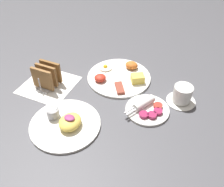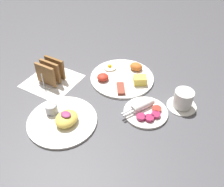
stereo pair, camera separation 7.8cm
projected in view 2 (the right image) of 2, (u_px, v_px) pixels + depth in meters
ground_plane at (92, 103)px, 1.03m from camera, size 3.00×3.00×0.00m
napkin_flat at (52, 81)px, 1.14m from camera, size 0.22×0.22×0.00m
plate_breakfast at (123, 77)px, 1.15m from camera, size 0.29×0.29×0.05m
plate_condiments at (146, 111)px, 0.98m from camera, size 0.17×0.17×0.04m
plate_foreground at (62, 119)px, 0.95m from camera, size 0.27×0.27×0.06m
toast_rack at (51, 72)px, 1.11m from camera, size 0.10×0.12×0.10m
coffee_cup at (183, 100)px, 1.00m from camera, size 0.12×0.12×0.08m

